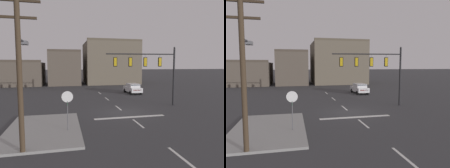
# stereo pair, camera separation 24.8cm
# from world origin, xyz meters

# --- Properties ---
(ground_plane) EXTENTS (400.00, 400.00, 0.00)m
(ground_plane) POSITION_xyz_m (0.00, 0.00, 0.00)
(ground_plane) COLOR #353538
(sidewalk_near_corner) EXTENTS (5.00, 8.00, 0.15)m
(sidewalk_near_corner) POSITION_xyz_m (-7.06, -4.00, 0.07)
(sidewalk_near_corner) COLOR gray
(sidewalk_near_corner) RESTS_ON ground
(stop_bar_paint) EXTENTS (6.40, 0.50, 0.01)m
(stop_bar_paint) POSITION_xyz_m (0.00, -2.00, 0.00)
(stop_bar_paint) COLOR silver
(stop_bar_paint) RESTS_ON ground
(lane_centreline) EXTENTS (0.16, 26.40, 0.01)m
(lane_centreline) POSITION_xyz_m (0.00, 2.00, 0.00)
(lane_centreline) COLOR silver
(lane_centreline) RESTS_ON ground
(signal_mast_near_side) EXTENTS (7.75, 1.07, 6.61)m
(signal_mast_near_side) POSITION_xyz_m (3.78, 2.32, 4.51)
(signal_mast_near_side) COLOR black
(signal_mast_near_side) RESTS_ON ground
(stop_sign) EXTENTS (0.76, 0.64, 2.83)m
(stop_sign) POSITION_xyz_m (-5.42, -4.86, 2.14)
(stop_sign) COLOR #56565B
(stop_sign) RESTS_ON ground
(car_lot_nearside) EXTENTS (1.97, 4.48, 1.61)m
(car_lot_nearside) POSITION_xyz_m (5.20, 12.40, 0.86)
(car_lot_nearside) COLOR silver
(car_lot_nearside) RESTS_ON ground
(utility_pole) EXTENTS (2.20, 2.07, 8.27)m
(utility_pole) POSITION_xyz_m (-7.74, -7.75, 4.56)
(utility_pole) COLOR #423323
(utility_pole) RESTS_ON ground
(building_row) EXTENTS (31.51, 11.83, 10.61)m
(building_row) POSITION_xyz_m (-0.51, 31.99, 4.32)
(building_row) COLOR brown
(building_row) RESTS_ON ground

